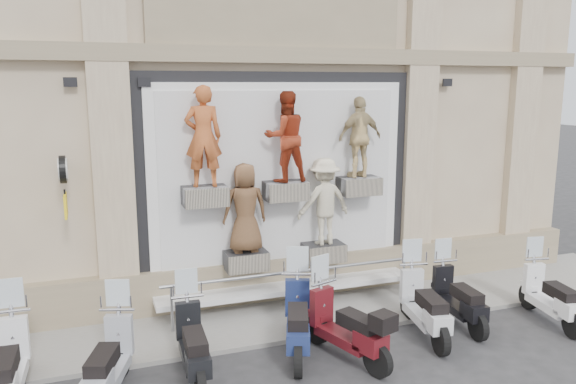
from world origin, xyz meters
name	(u,v)px	position (x,y,z in m)	size (l,w,h in m)	color
ground	(341,367)	(0.00, 0.00, 0.00)	(90.00, 90.00, 0.00)	#2C2C2E
sidewalk	(294,313)	(0.00, 2.10, 0.04)	(16.00, 2.20, 0.08)	gray
building	(227,16)	(0.00, 7.00, 6.00)	(14.00, 8.60, 12.00)	#C9B593
shop_vitrine	(285,185)	(0.05, 2.74, 2.40)	(5.60, 0.83, 4.30)	black
guard_rail	(296,294)	(0.00, 2.00, 0.47)	(5.06, 0.10, 0.93)	#9EA0A5
clock_sign_bracket	(64,178)	(-3.90, 2.47, 2.80)	(0.10, 0.80, 1.02)	black
scooter_b	(6,352)	(-4.70, 0.52, 0.80)	(0.58, 1.98, 1.61)	white
scooter_c	(108,347)	(-3.41, 0.27, 0.76)	(0.55, 1.88, 1.52)	#9396A0
scooter_d	(193,330)	(-2.21, 0.45, 0.75)	(0.54, 1.85, 1.51)	black
scooter_e	(298,307)	(-0.48, 0.63, 0.81)	(0.58, 2.00, 1.62)	navy
scooter_f	(346,313)	(0.17, 0.21, 0.78)	(0.56, 1.93, 1.57)	#4E0D13
scooter_g	(425,293)	(1.80, 0.50, 0.79)	(0.57, 1.94, 1.57)	silver
scooter_h	(459,286)	(2.64, 0.70, 0.73)	(0.53, 1.81, 1.47)	black
scooter_i	(552,284)	(4.30, 0.21, 0.74)	(0.53, 1.81, 1.47)	white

